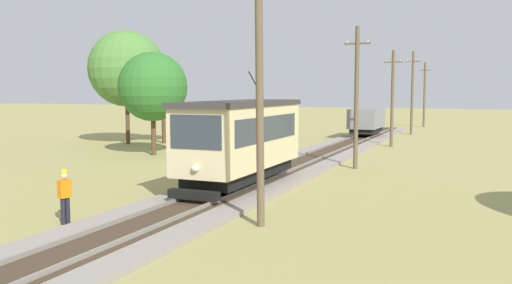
{
  "coord_description": "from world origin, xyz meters",
  "views": [
    {
      "loc": [
        9.55,
        -0.01,
        4.28
      ],
      "look_at": [
        -0.2,
        23.11,
        1.85
      ],
      "focal_mm": 37.81,
      "sensor_mm": 36.0,
      "label": 1
    }
  ],
  "objects_px": {
    "red_tram": "(241,139)",
    "track_worker": "(65,194)",
    "utility_pole_mid": "(356,96)",
    "utility_pole_far": "(392,98)",
    "utility_pole_near_tram": "(260,95)",
    "tree_left_near": "(163,82)",
    "utility_pole_horizon": "(424,94)",
    "utility_pole_distant": "(412,92)",
    "freight_car": "(367,121)",
    "tree_horizon": "(153,87)",
    "tree_left_far": "(126,69)"
  },
  "relations": [
    {
      "from": "utility_pole_distant",
      "to": "tree_left_far",
      "type": "relative_size",
      "value": 0.89
    },
    {
      "from": "utility_pole_distant",
      "to": "utility_pole_far",
      "type": "bearing_deg",
      "value": -90.0
    },
    {
      "from": "tree_left_near",
      "to": "utility_pole_distant",
      "type": "bearing_deg",
      "value": 44.01
    },
    {
      "from": "utility_pole_far",
      "to": "utility_pole_horizon",
      "type": "relative_size",
      "value": 0.97
    },
    {
      "from": "utility_pole_horizon",
      "to": "utility_pole_mid",
      "type": "bearing_deg",
      "value": -90.0
    },
    {
      "from": "utility_pole_horizon",
      "to": "track_worker",
      "type": "relative_size",
      "value": 4.18
    },
    {
      "from": "utility_pole_near_tram",
      "to": "utility_pole_mid",
      "type": "bearing_deg",
      "value": 90.0
    },
    {
      "from": "tree_left_near",
      "to": "tree_left_far",
      "type": "bearing_deg",
      "value": -145.32
    },
    {
      "from": "utility_pole_distant",
      "to": "tree_left_near",
      "type": "bearing_deg",
      "value": -135.99
    },
    {
      "from": "utility_pole_mid",
      "to": "utility_pole_distant",
      "type": "xyz_separation_m",
      "value": [
        0.0,
        24.68,
        0.14
      ]
    },
    {
      "from": "utility_pole_distant",
      "to": "tree_horizon",
      "type": "xyz_separation_m",
      "value": [
        -13.59,
        -23.77,
        0.41
      ]
    },
    {
      "from": "utility_pole_near_tram",
      "to": "utility_pole_distant",
      "type": "distance_m",
      "value": 38.36
    },
    {
      "from": "red_tram",
      "to": "tree_left_near",
      "type": "height_order",
      "value": "tree_left_near"
    },
    {
      "from": "utility_pole_distant",
      "to": "utility_pole_horizon",
      "type": "relative_size",
      "value": 1.07
    },
    {
      "from": "utility_pole_far",
      "to": "tree_left_far",
      "type": "height_order",
      "value": "tree_left_far"
    },
    {
      "from": "red_tram",
      "to": "track_worker",
      "type": "relative_size",
      "value": 4.79
    },
    {
      "from": "tree_left_near",
      "to": "utility_pole_horizon",
      "type": "bearing_deg",
      "value": 58.58
    },
    {
      "from": "freight_car",
      "to": "utility_pole_mid",
      "type": "height_order",
      "value": "utility_pole_mid"
    },
    {
      "from": "tree_left_near",
      "to": "utility_pole_near_tram",
      "type": "bearing_deg",
      "value": -51.34
    },
    {
      "from": "freight_car",
      "to": "utility_pole_distant",
      "type": "relative_size",
      "value": 0.65
    },
    {
      "from": "utility_pole_mid",
      "to": "utility_pole_far",
      "type": "height_order",
      "value": "utility_pole_mid"
    },
    {
      "from": "utility_pole_mid",
      "to": "utility_pole_horizon",
      "type": "distance_m",
      "value": 36.3
    },
    {
      "from": "red_tram",
      "to": "utility_pole_far",
      "type": "xyz_separation_m",
      "value": [
        3.22,
        20.43,
        1.52
      ]
    },
    {
      "from": "utility_pole_mid",
      "to": "tree_left_far",
      "type": "xyz_separation_m",
      "value": [
        -19.63,
        6.36,
        2.0
      ]
    },
    {
      "from": "utility_pole_far",
      "to": "tree_horizon",
      "type": "distance_m",
      "value": 17.87
    },
    {
      "from": "track_worker",
      "to": "freight_car",
      "type": "bearing_deg",
      "value": 103.8
    },
    {
      "from": "utility_pole_horizon",
      "to": "track_worker",
      "type": "xyz_separation_m",
      "value": [
        -5.87,
        -52.04,
        -2.84
      ]
    },
    {
      "from": "utility_pole_far",
      "to": "track_worker",
      "type": "relative_size",
      "value": 4.06
    },
    {
      "from": "freight_car",
      "to": "tree_left_far",
      "type": "height_order",
      "value": "tree_left_far"
    },
    {
      "from": "utility_pole_distant",
      "to": "freight_car",
      "type": "bearing_deg",
      "value": -119.98
    },
    {
      "from": "freight_car",
      "to": "utility_pole_mid",
      "type": "xyz_separation_m",
      "value": [
        3.23,
        -19.09,
        2.38
      ]
    },
    {
      "from": "utility_pole_far",
      "to": "utility_pole_near_tram",
      "type": "bearing_deg",
      "value": -90.0
    },
    {
      "from": "utility_pole_distant",
      "to": "tree_left_far",
      "type": "height_order",
      "value": "tree_left_far"
    },
    {
      "from": "utility_pole_near_tram",
      "to": "tree_left_near",
      "type": "distance_m",
      "value": 27.72
    },
    {
      "from": "freight_car",
      "to": "utility_pole_near_tram",
      "type": "height_order",
      "value": "utility_pole_near_tram"
    },
    {
      "from": "red_tram",
      "to": "utility_pole_horizon",
      "type": "xyz_separation_m",
      "value": [
        3.22,
        44.25,
        1.63
      ]
    },
    {
      "from": "utility_pole_horizon",
      "to": "tree_left_near",
      "type": "bearing_deg",
      "value": -121.42
    },
    {
      "from": "freight_car",
      "to": "utility_pole_distant",
      "type": "height_order",
      "value": "utility_pole_distant"
    },
    {
      "from": "utility_pole_mid",
      "to": "utility_pole_distant",
      "type": "distance_m",
      "value": 24.68
    },
    {
      "from": "red_tram",
      "to": "track_worker",
      "type": "height_order",
      "value": "red_tram"
    },
    {
      "from": "utility_pole_near_tram",
      "to": "utility_pole_distant",
      "type": "xyz_separation_m",
      "value": [
        0.0,
        38.36,
        -0.04
      ]
    },
    {
      "from": "utility_pole_mid",
      "to": "utility_pole_horizon",
      "type": "relative_size",
      "value": 1.03
    },
    {
      "from": "utility_pole_mid",
      "to": "utility_pole_distant",
      "type": "relative_size",
      "value": 0.96
    },
    {
      "from": "utility_pole_near_tram",
      "to": "utility_pole_far",
      "type": "distance_m",
      "value": 26.16
    },
    {
      "from": "utility_pole_horizon",
      "to": "utility_pole_distant",
      "type": "bearing_deg",
      "value": -90.0
    },
    {
      "from": "utility_pole_distant",
      "to": "track_worker",
      "type": "bearing_deg",
      "value": -98.27
    },
    {
      "from": "utility_pole_mid",
      "to": "utility_pole_far",
      "type": "xyz_separation_m",
      "value": [
        0.0,
        12.48,
        -0.22
      ]
    },
    {
      "from": "track_worker",
      "to": "tree_left_near",
      "type": "relative_size",
      "value": 0.27
    },
    {
      "from": "utility_pole_distant",
      "to": "tree_left_near",
      "type": "xyz_separation_m",
      "value": [
        -17.31,
        -16.72,
        0.83
      ]
    },
    {
      "from": "utility_pole_mid",
      "to": "tree_left_near",
      "type": "distance_m",
      "value": 19.08
    }
  ]
}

